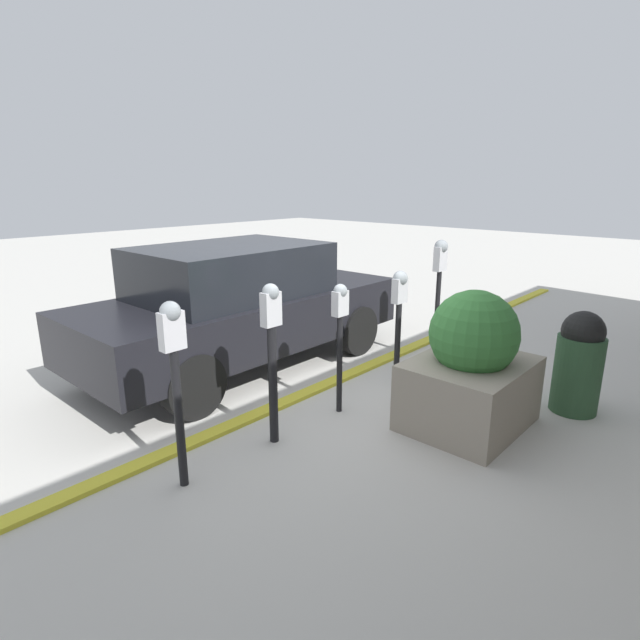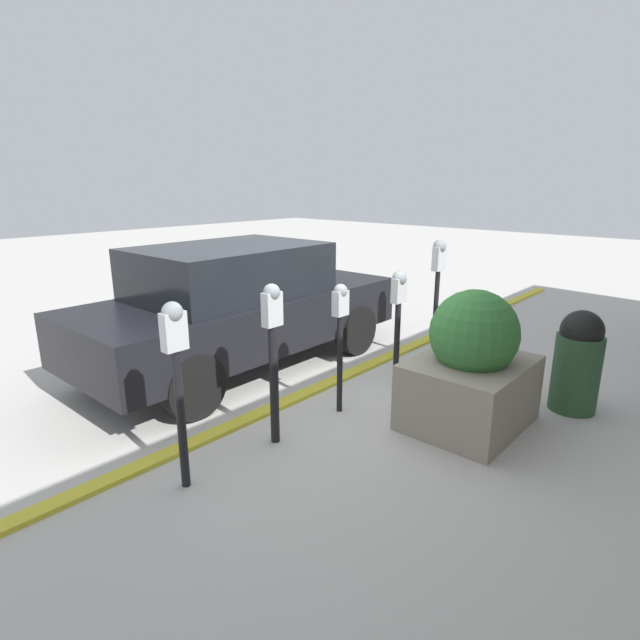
{
  "view_description": "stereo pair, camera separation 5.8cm",
  "coord_description": "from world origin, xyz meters",
  "px_view_note": "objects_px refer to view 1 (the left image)",
  "views": [
    {
      "loc": [
        -3.61,
        -3.44,
        2.25
      ],
      "look_at": [
        0.0,
        -0.13,
        0.89
      ],
      "focal_mm": 28.0,
      "sensor_mm": 36.0,
      "label": 1
    },
    {
      "loc": [
        -3.65,
        -3.4,
        2.25
      ],
      "look_at": [
        0.0,
        -0.13,
        0.89
      ],
      "focal_mm": 28.0,
      "sensor_mm": 36.0,
      "label": 2
    }
  ],
  "objects_px": {
    "parked_car_front": "(240,305)",
    "parking_meter_farthest": "(439,273)",
    "planter_box": "(471,368)",
    "trash_bin": "(579,362)",
    "parking_meter_nearest": "(174,361)",
    "parking_meter_second": "(272,343)",
    "parking_meter_middle": "(340,322)",
    "parking_meter_fourth": "(399,303)"
  },
  "relations": [
    {
      "from": "parked_car_front",
      "to": "parking_meter_farthest",
      "type": "bearing_deg",
      "value": -44.53
    },
    {
      "from": "parking_meter_farthest",
      "to": "planter_box",
      "type": "bearing_deg",
      "value": -139.93
    },
    {
      "from": "parked_car_front",
      "to": "trash_bin",
      "type": "bearing_deg",
      "value": -68.19
    },
    {
      "from": "parking_meter_nearest",
      "to": "parked_car_front",
      "type": "xyz_separation_m",
      "value": [
        1.96,
        1.71,
        -0.21
      ]
    },
    {
      "from": "parked_car_front",
      "to": "parking_meter_second",
      "type": "bearing_deg",
      "value": -121.46
    },
    {
      "from": "parking_meter_middle",
      "to": "planter_box",
      "type": "height_order",
      "value": "parking_meter_middle"
    },
    {
      "from": "parking_meter_second",
      "to": "planter_box",
      "type": "relative_size",
      "value": 1.1
    },
    {
      "from": "parking_meter_second",
      "to": "parking_meter_middle",
      "type": "bearing_deg",
      "value": -2.24
    },
    {
      "from": "parking_meter_second",
      "to": "trash_bin",
      "type": "relative_size",
      "value": 1.38
    },
    {
      "from": "parking_meter_nearest",
      "to": "parked_car_front",
      "type": "bearing_deg",
      "value": 41.17
    },
    {
      "from": "parked_car_front",
      "to": "trash_bin",
      "type": "xyz_separation_m",
      "value": [
        1.45,
        -3.51,
        -0.27
      ]
    },
    {
      "from": "parking_meter_second",
      "to": "planter_box",
      "type": "bearing_deg",
      "value": -37.44
    },
    {
      "from": "parking_meter_middle",
      "to": "trash_bin",
      "type": "xyz_separation_m",
      "value": [
        1.62,
        -1.75,
        -0.41
      ]
    },
    {
      "from": "parking_meter_farthest",
      "to": "planter_box",
      "type": "distance_m",
      "value": 1.85
    },
    {
      "from": "planter_box",
      "to": "parked_car_front",
      "type": "bearing_deg",
      "value": 98.75
    },
    {
      "from": "parking_meter_middle",
      "to": "parked_car_front",
      "type": "distance_m",
      "value": 1.77
    },
    {
      "from": "parking_meter_middle",
      "to": "planter_box",
      "type": "distance_m",
      "value": 1.3
    },
    {
      "from": "trash_bin",
      "to": "parking_meter_middle",
      "type": "bearing_deg",
      "value": 132.79
    },
    {
      "from": "parking_meter_middle",
      "to": "planter_box",
      "type": "xyz_separation_m",
      "value": [
        0.61,
        -1.09,
        -0.37
      ]
    },
    {
      "from": "parking_meter_fourth",
      "to": "planter_box",
      "type": "xyz_separation_m",
      "value": [
        -0.4,
        -1.09,
        -0.38
      ]
    },
    {
      "from": "parked_car_front",
      "to": "trash_bin",
      "type": "distance_m",
      "value": 3.8
    },
    {
      "from": "parking_meter_nearest",
      "to": "planter_box",
      "type": "xyz_separation_m",
      "value": [
        2.39,
        -1.14,
        -0.44
      ]
    },
    {
      "from": "parking_meter_nearest",
      "to": "trash_bin",
      "type": "relative_size",
      "value": 1.39
    },
    {
      "from": "parked_car_front",
      "to": "trash_bin",
      "type": "relative_size",
      "value": 3.98
    },
    {
      "from": "parking_meter_middle",
      "to": "planter_box",
      "type": "bearing_deg",
      "value": -60.78
    },
    {
      "from": "parking_meter_nearest",
      "to": "parking_meter_fourth",
      "type": "xyz_separation_m",
      "value": [
        2.8,
        -0.05,
        -0.06
      ]
    },
    {
      "from": "parking_meter_middle",
      "to": "parked_car_front",
      "type": "xyz_separation_m",
      "value": [
        0.17,
        1.76,
        -0.14
      ]
    },
    {
      "from": "parking_meter_farthest",
      "to": "parking_meter_second",
      "type": "bearing_deg",
      "value": -179.85
    },
    {
      "from": "parked_car_front",
      "to": "planter_box",
      "type": "bearing_deg",
      "value": -81.86
    },
    {
      "from": "parking_meter_farthest",
      "to": "planter_box",
      "type": "height_order",
      "value": "parking_meter_farthest"
    },
    {
      "from": "parking_meter_fourth",
      "to": "trash_bin",
      "type": "height_order",
      "value": "parking_meter_fourth"
    },
    {
      "from": "parking_meter_middle",
      "to": "parking_meter_fourth",
      "type": "xyz_separation_m",
      "value": [
        1.01,
        -0.0,
        0.01
      ]
    },
    {
      "from": "parking_meter_middle",
      "to": "parking_meter_farthest",
      "type": "relative_size",
      "value": 0.84
    },
    {
      "from": "parking_meter_middle",
      "to": "parking_meter_farthest",
      "type": "height_order",
      "value": "parking_meter_farthest"
    },
    {
      "from": "parking_meter_nearest",
      "to": "parking_meter_middle",
      "type": "height_order",
      "value": "parking_meter_nearest"
    },
    {
      "from": "parking_meter_nearest",
      "to": "parking_meter_fourth",
      "type": "relative_size",
      "value": 1.11
    },
    {
      "from": "parking_meter_nearest",
      "to": "parking_meter_farthest",
      "type": "bearing_deg",
      "value": -0.11
    },
    {
      "from": "parking_meter_fourth",
      "to": "planter_box",
      "type": "relative_size",
      "value": 1.0
    },
    {
      "from": "parking_meter_nearest",
      "to": "parking_meter_farthest",
      "type": "distance_m",
      "value": 3.74
    },
    {
      "from": "parking_meter_second",
      "to": "parking_meter_farthest",
      "type": "relative_size",
      "value": 0.92
    },
    {
      "from": "planter_box",
      "to": "trash_bin",
      "type": "height_order",
      "value": "planter_box"
    },
    {
      "from": "parking_meter_second",
      "to": "parking_meter_farthest",
      "type": "xyz_separation_m",
      "value": [
        2.81,
        0.01,
        0.23
      ]
    }
  ]
}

